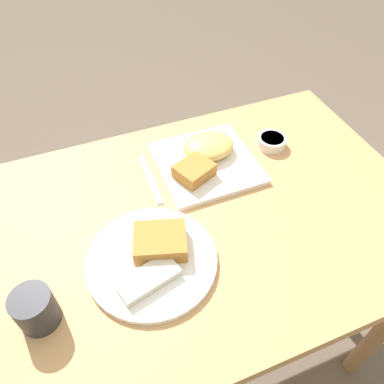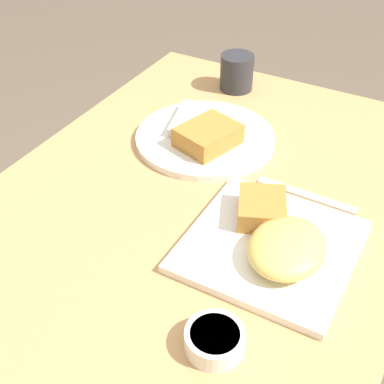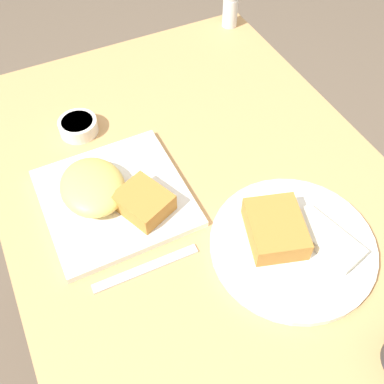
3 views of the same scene
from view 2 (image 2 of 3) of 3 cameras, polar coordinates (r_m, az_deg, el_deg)
name	(u,v)px [view 2 (image 2 of 3)]	position (r m, az deg, el deg)	size (l,w,h in m)	color
dining_table	(198,243)	(0.99, 0.68, -5.42)	(1.03, 0.72, 0.76)	tan
plate_square_near	(275,241)	(0.83, 8.88, -5.23)	(0.25, 0.25, 0.06)	white
plate_oval_far	(204,136)	(1.07, 1.33, 6.03)	(0.28, 0.28, 0.05)	white
sauce_ramekin	(215,340)	(0.71, 2.44, -15.46)	(0.08, 0.08, 0.03)	white
butter_knife	(306,195)	(0.96, 12.07, -0.30)	(0.02, 0.18, 0.00)	silver
coffee_mug	(237,72)	(1.27, 4.79, 12.61)	(0.08, 0.08, 0.08)	#2D2D33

